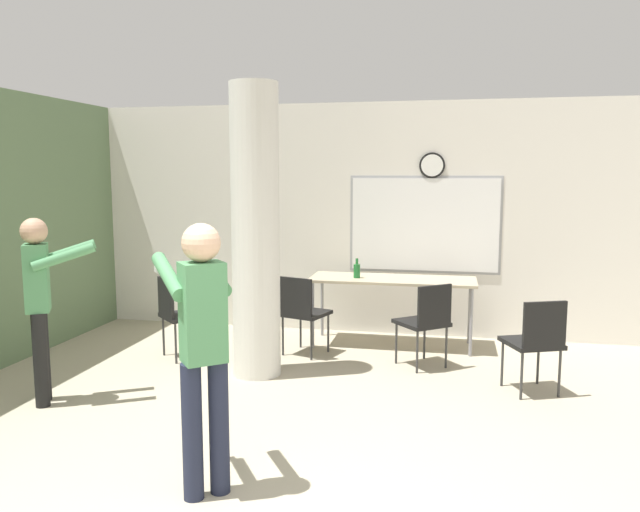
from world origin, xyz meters
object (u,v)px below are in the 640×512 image
Objects in this scene: chair_mid_room at (536,338)px; chair_table_left at (302,309)px; chair_table_right at (426,318)px; person_watching_back at (41,296)px; folding_table at (392,283)px; bottle_on_table at (357,270)px; person_playing_front at (202,338)px; chair_near_pillar at (178,311)px.

chair_table_left is at bearing 162.04° from chair_mid_room.
person_watching_back is (-3.14, -1.66, 0.43)m from chair_table_right.
folding_table is 0.43m from bottle_on_table.
bottle_on_table is 3.54m from person_playing_front.
chair_mid_room is 0.52× the size of person_playing_front.
chair_table_left is 1.00× the size of chair_table_right.
chair_mid_room is 4.28m from person_watching_back.
folding_table is at bearing 33.23° from chair_table_left.
folding_table is 2.14× the size of chair_table_right.
bottle_on_table reaches higher than chair_mid_room.
chair_mid_room is at bearing -44.00° from folding_table.
person_playing_front is at bearing -62.50° from chair_near_pillar.
folding_table is 3.68m from person_playing_front.
person_watching_back is at bearing -110.79° from chair_near_pillar.
chair_table_right is (0.81, -0.70, -0.35)m from bottle_on_table.
person_watching_back reaches higher than chair_near_pillar.
chair_table_left is at bearing 15.90° from chair_near_pillar.
chair_table_right is at bearing 27.82° from person_watching_back.
chair_table_left and chair_mid_room have the same top height.
bottle_on_table is (-0.40, -0.06, 0.14)m from folding_table.
chair_near_pillar is (-1.77, -0.90, -0.35)m from bottle_on_table.
chair_table_left reaches higher than folding_table.
chair_mid_room is at bearing -30.49° from chair_table_right.
person_watching_back reaches higher than bottle_on_table.
chair_table_right and chair_near_pillar have the same top height.
bottle_on_table is at bearing 83.37° from person_playing_front.
chair_near_pillar is (-3.57, 0.39, 0.00)m from chair_mid_room.
folding_table is 1.11× the size of person_playing_front.
bottle_on_table reaches higher than chair_table_right.
chair_near_pillar is 1.62m from person_watching_back.
person_playing_front is (1.37, -2.62, 0.47)m from chair_near_pillar.
chair_mid_room is at bearing -35.59° from bottle_on_table.
chair_table_left is 2.61m from person_watching_back.
chair_near_pillar is at bearing -164.10° from chair_table_left.
chair_mid_room is (2.30, -0.75, 0.00)m from chair_table_left.
person_watching_back is (-2.33, -2.36, 0.07)m from bottle_on_table.
chair_table_right is (0.41, -0.77, -0.22)m from folding_table.
chair_table_left is 3.02m from person_playing_front.
folding_table is 1.95m from chair_mid_room.
folding_table is 1.17× the size of person_watching_back.
folding_table is 2.14× the size of chair_near_pillar.
person_watching_back is at bearing -134.91° from chair_table_left.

